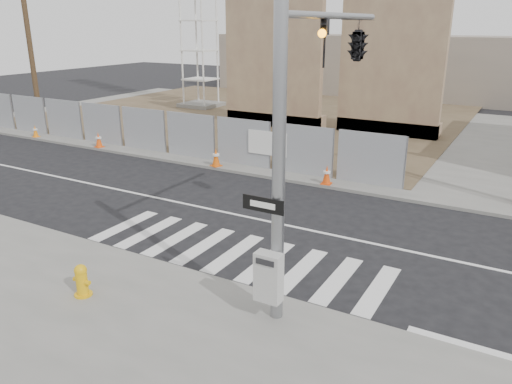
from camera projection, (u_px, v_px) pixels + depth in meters
The scene contains 12 objects.
ground at pixel (276, 223), 15.68m from camera, with size 100.00×100.00×0.00m, color black.
sidewalk_far at pixel (394, 137), 27.19m from camera, with size 50.00×20.00×0.12m, color slate.
signal_pole at pixel (335, 78), 11.29m from camera, with size 0.96×5.87×7.00m.
chain_link_fence at pixel (141, 129), 24.12m from camera, with size 24.60×0.04×2.00m, color gray.
concrete_wall_left at pixel (274, 71), 28.64m from camera, with size 6.00×1.30×8.00m.
concrete_wall_right at pixel (391, 75), 26.42m from camera, with size 5.50×1.30×8.00m.
utility_pole_left at pixel (29, 38), 26.96m from camera, with size 1.60×0.28×10.00m.
fire_hydrant at pixel (82, 280), 11.19m from camera, with size 0.48×0.45×0.76m.
traffic_cone_a at pixel (35, 131), 26.90m from camera, with size 0.37×0.37×0.63m.
traffic_cone_b at pixel (99, 140), 24.66m from camera, with size 0.46×0.46×0.74m.
traffic_cone_c at pixel (216, 157), 21.38m from camera, with size 0.51×0.51×0.78m.
traffic_cone_d at pixel (327, 175), 19.01m from camera, with size 0.40×0.40×0.73m.
Camera 1 is at (6.63, -12.95, 5.98)m, focal length 35.00 mm.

